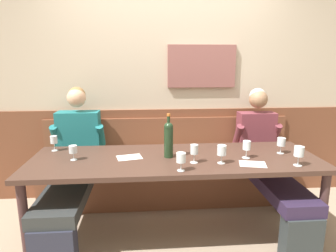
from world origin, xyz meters
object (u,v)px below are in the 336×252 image
wine_glass_center_front (299,152)px  wine_glass_mid_right (54,141)px  wine_glass_right_end (281,142)px  dining_table (175,165)px  wine_glass_mid_left (194,150)px  person_center_right_seat (268,158)px  wine_bottle_clear_water (169,138)px  wine_glass_by_bottle (247,146)px  wine_glass_near_bucket (73,150)px  wall_bench (169,178)px  wine_glass_center_rear (181,158)px  person_right_seat (73,163)px  wine_glass_left_end (222,151)px

wine_glass_center_front → wine_glass_mid_right: 2.13m
wine_glass_right_end → wine_glass_mid_right: size_ratio=1.01×
dining_table → wine_glass_mid_left: bearing=-46.8°
dining_table → person_center_right_seat: bearing=17.5°
wine_bottle_clear_water → wine_glass_right_end: wine_bottle_clear_water is taller
dining_table → wine_bottle_clear_water: wine_bottle_clear_water is taller
wine_glass_by_bottle → wine_glass_near_bucket: bearing=177.5°
wall_bench → wine_glass_center_front: 1.48m
wine_glass_center_front → wine_glass_mid_left: bearing=170.7°
wine_glass_center_rear → wine_glass_mid_left: (0.13, 0.17, 0.00)m
person_right_seat → wine_glass_by_bottle: bearing=-13.8°
wine_glass_by_bottle → wine_glass_left_end: same height
wall_bench → wine_glass_left_end: bearing=-67.4°
dining_table → wine_glass_center_rear: wine_glass_center_rear is taller
wine_glass_mid_left → person_right_seat: bearing=157.0°
wall_bench → person_center_right_seat: bearing=-21.1°
wine_glass_left_end → wine_glass_near_bucket: wine_glass_left_end is taller
wine_glass_right_end → wine_glass_by_bottle: bearing=-164.2°
wine_glass_mid_left → wine_glass_near_bucket: size_ratio=1.21×
dining_table → wine_glass_near_bucket: (-0.86, -0.00, 0.17)m
dining_table → wine_glass_near_bucket: size_ratio=19.56×
wine_bottle_clear_water → wine_glass_center_rear: (0.07, -0.33, -0.07)m
wine_glass_by_bottle → wine_glass_mid_right: 1.74m
dining_table → wine_glass_right_end: bearing=2.0°
wine_bottle_clear_water → wine_glass_center_front: 1.06m
dining_table → wine_glass_right_end: size_ratio=17.24×
wine_glass_mid_left → wine_glass_left_end: (0.22, -0.03, -0.00)m
wine_bottle_clear_water → wine_glass_center_rear: bearing=-78.5°
person_center_right_seat → wine_glass_center_rear: 1.18m
wine_bottle_clear_water → wine_glass_by_bottle: 0.67m
wall_bench → wine_glass_mid_right: bearing=-159.7°
wall_bench → person_center_right_seat: person_center_right_seat is taller
wall_bench → wine_glass_mid_left: (0.14, -0.83, 0.58)m
dining_table → wine_bottle_clear_water: 0.25m
wine_glass_by_bottle → wine_glass_mid_left: 0.48m
person_right_seat → wine_glass_near_bucket: person_right_seat is taller
person_center_right_seat → wine_glass_near_bucket: bearing=-170.4°
person_right_seat → wine_glass_mid_left: person_right_seat is taller
wine_glass_by_bottle → wine_glass_near_bucket: 1.47m
wall_bench → wine_glass_center_rear: bearing=-89.4°
person_center_right_seat → wine_glass_left_end: (-0.61, -0.49, 0.25)m
wine_glass_right_end → wine_bottle_clear_water: bearing=-178.8°
wine_glass_right_end → wine_glass_mid_left: bearing=-167.5°
wine_glass_mid_right → person_right_seat: bearing=16.2°
wine_glass_mid_left → wine_glass_center_front: (0.82, -0.13, 0.01)m
wine_glass_center_rear → wine_glass_by_bottle: size_ratio=0.94×
person_center_right_seat → wine_glass_mid_left: bearing=-151.3°
wine_glass_mid_left → person_center_right_seat: bearing=28.7°
wine_glass_center_rear → wine_glass_center_front: wine_glass_center_front is taller
person_center_right_seat → wine_glass_right_end: person_center_right_seat is taller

